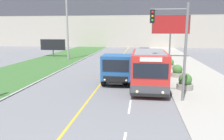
{
  "coord_description": "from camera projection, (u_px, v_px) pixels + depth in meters",
  "views": [
    {
      "loc": [
        3.36,
        -4.68,
        4.52
      ],
      "look_at": [
        1.1,
        12.02,
        1.4
      ],
      "focal_mm": 35.0,
      "sensor_mm": 36.0,
      "label": 1
    }
  ],
  "objects": [
    {
      "name": "city_bus",
      "position": [
        149.0,
        70.0,
        16.45
      ],
      "size": [
        2.66,
        5.55,
        2.95
      ],
      "color": "red",
      "rests_on": "ground_plane"
    },
    {
      "name": "billboard_large",
      "position": [
        171.0,
        26.0,
        34.63
      ],
      "size": [
        5.89,
        0.24,
        6.81
      ],
      "color": "#59595B",
      "rests_on": "ground_plane"
    },
    {
      "name": "traffic_light_mast",
      "position": [
        175.0,
        40.0,
        13.29
      ],
      "size": [
        2.28,
        0.32,
        6.12
      ],
      "color": "slate",
      "rests_on": "ground_plane"
    },
    {
      "name": "apartment_block_background",
      "position": [
        130.0,
        3.0,
        58.72
      ],
      "size": [
        80.0,
        8.04,
        23.46
      ],
      "color": "beige",
      "rests_on": "ground_plane"
    },
    {
      "name": "utility_pole_far",
      "position": [
        67.0,
        23.0,
        32.73
      ],
      "size": [
        1.8,
        0.28,
        11.06
      ],
      "color": "#9E9E99",
      "rests_on": "ground_plane"
    },
    {
      "name": "car_distant",
      "position": [
        144.0,
        52.0,
        37.36
      ],
      "size": [
        1.8,
        4.3,
        1.45
      ],
      "color": "#2D4784",
      "rests_on": "ground_plane"
    },
    {
      "name": "dump_truck",
      "position": [
        118.0,
        68.0,
        18.59
      ],
      "size": [
        2.5,
        6.1,
        2.51
      ],
      "color": "black",
      "rests_on": "ground_plane"
    },
    {
      "name": "planter_round_third",
      "position": [
        170.0,
        64.0,
        25.25
      ],
      "size": [
        1.07,
        1.07,
        1.15
      ],
      "color": "gray",
      "rests_on": "sidewalk_right"
    },
    {
      "name": "billboard_small",
      "position": [
        53.0,
        45.0,
        36.8
      ],
      "size": [
        4.31,
        0.24,
        2.95
      ],
      "color": "#59595B",
      "rests_on": "ground_plane"
    },
    {
      "name": "planter_round_second",
      "position": [
        177.0,
        72.0,
        20.84
      ],
      "size": [
        1.17,
        1.17,
        1.17
      ],
      "color": "gray",
      "rests_on": "sidewalk_right"
    },
    {
      "name": "planter_round_near",
      "position": [
        185.0,
        82.0,
        16.46
      ],
      "size": [
        1.22,
        1.22,
        1.23
      ],
      "color": "gray",
      "rests_on": "sidewalk_right"
    }
  ]
}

